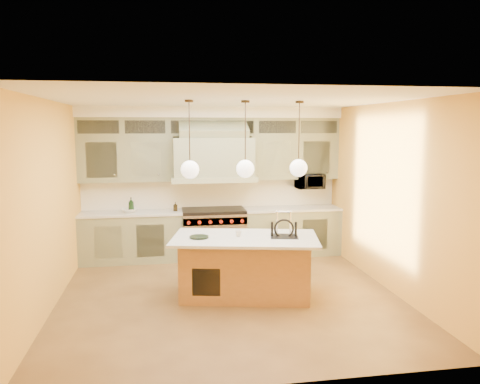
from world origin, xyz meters
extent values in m
plane|color=brown|center=(0.00, 0.00, 0.00)|extent=(5.00, 5.00, 0.00)
plane|color=white|center=(0.00, 0.00, 2.90)|extent=(5.00, 5.00, 0.00)
plane|color=gold|center=(0.00, 2.50, 1.45)|extent=(5.00, 0.00, 5.00)
plane|color=gold|center=(0.00, -2.50, 1.45)|extent=(5.00, 0.00, 5.00)
plane|color=gold|center=(-2.50, 0.00, 1.45)|extent=(0.00, 5.00, 5.00)
plane|color=gold|center=(2.50, 0.00, 1.45)|extent=(0.00, 5.00, 5.00)
cube|color=gray|center=(-1.55, 2.17, 0.45)|extent=(1.90, 0.65, 0.90)
cube|color=gray|center=(1.55, 2.17, 0.45)|extent=(1.90, 0.65, 0.90)
cube|color=silver|center=(-1.55, 2.17, 0.92)|extent=(1.90, 0.68, 0.04)
cube|color=silver|center=(1.55, 2.17, 0.92)|extent=(1.90, 0.68, 0.04)
cube|color=silver|center=(0.00, 2.48, 1.22)|extent=(5.00, 0.04, 0.56)
cube|color=gray|center=(-1.62, 2.33, 1.93)|extent=(1.75, 0.35, 0.85)
cube|color=gray|center=(1.62, 2.33, 1.93)|extent=(1.75, 0.35, 0.85)
cube|color=gray|center=(0.00, 2.15, 1.95)|extent=(1.50, 0.70, 0.75)
cube|color=gray|center=(0.00, 2.15, 1.55)|extent=(1.60, 0.76, 0.10)
cube|color=#333833|center=(0.00, 2.33, 2.53)|extent=(5.00, 0.35, 0.35)
cube|color=white|center=(0.00, 2.31, 2.80)|extent=(5.00, 0.47, 0.20)
cube|color=silver|center=(0.00, 2.15, 0.45)|extent=(1.20, 0.70, 0.90)
cube|color=black|center=(0.00, 2.15, 0.93)|extent=(1.20, 0.70, 0.06)
cube|color=silver|center=(0.00, 1.83, 0.78)|extent=(1.20, 0.06, 0.14)
cube|color=#986636|center=(0.24, -0.03, 0.44)|extent=(2.01, 1.26, 0.88)
cube|color=silver|center=(0.23, -0.08, 0.90)|extent=(2.31, 1.55, 0.04)
cube|color=black|center=(0.80, -0.15, 0.90)|extent=(0.46, 0.43, 0.05)
cylinder|color=black|center=(0.57, -0.44, 0.34)|extent=(0.04, 0.04, 0.68)
cylinder|color=black|center=(0.91, -0.50, 0.34)|extent=(0.04, 0.04, 0.68)
cylinder|color=black|center=(0.63, -0.10, 0.34)|extent=(0.04, 0.04, 0.68)
cylinder|color=black|center=(0.97, -0.16, 0.34)|extent=(0.04, 0.04, 0.68)
cube|color=black|center=(0.77, -0.30, 0.70)|extent=(0.48, 0.48, 0.05)
torus|color=black|center=(0.80, -0.13, 1.03)|extent=(0.30, 0.08, 0.30)
imported|color=black|center=(1.95, 2.25, 1.45)|extent=(0.54, 0.37, 0.30)
imported|color=black|center=(-1.55, 2.15, 1.08)|extent=(0.11, 0.11, 0.28)
imported|color=black|center=(-0.73, 2.15, 1.03)|extent=(0.08, 0.08, 0.17)
imported|color=white|center=(-1.57, 2.15, 0.98)|extent=(0.30, 0.30, 0.07)
imported|color=beige|center=(0.13, -0.04, 0.96)|extent=(0.10, 0.10, 0.09)
cylinder|color=#2D2319|center=(-0.56, -0.03, 2.88)|extent=(0.12, 0.12, 0.03)
cylinder|color=#2D2319|center=(-0.56, -0.03, 2.44)|extent=(0.02, 0.02, 0.93)
sphere|color=white|center=(-0.56, -0.03, 1.92)|extent=(0.26, 0.26, 0.26)
cylinder|color=#2D2319|center=(0.24, -0.03, 2.88)|extent=(0.12, 0.12, 0.03)
cylinder|color=#2D2319|center=(0.24, -0.03, 2.44)|extent=(0.02, 0.02, 0.93)
sphere|color=white|center=(0.24, -0.03, 1.92)|extent=(0.26, 0.26, 0.26)
cylinder|color=#2D2319|center=(1.04, -0.03, 2.88)|extent=(0.12, 0.12, 0.03)
cylinder|color=#2D2319|center=(1.04, -0.03, 2.44)|extent=(0.02, 0.02, 0.93)
sphere|color=white|center=(1.04, -0.03, 1.92)|extent=(0.26, 0.26, 0.26)
camera|label=1|loc=(-0.93, -6.69, 2.51)|focal=35.00mm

